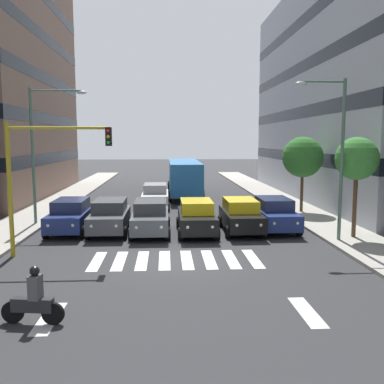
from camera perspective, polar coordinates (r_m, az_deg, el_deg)
ground_plane at (r=17.55m, az=-2.17°, el=-9.00°), size 180.00×180.00×0.00m
sidewalk_left at (r=19.70m, az=24.07°, el=-7.60°), size 2.98×90.00×0.15m
building_left_block_0 at (r=37.89m, az=20.95°, el=12.31°), size 9.76×27.92×17.31m
crosswalk_markings at (r=17.55m, az=-2.17°, el=-8.99°), size 6.75×2.80×0.01m
lane_arrow_0 at (r=12.96m, az=15.03°, el=-15.11°), size 0.50×2.20×0.01m
lane_arrow_1 at (r=12.76m, az=-18.46°, el=-15.61°), size 0.50×2.20×0.01m
car_0 at (r=23.40m, az=10.90°, el=-2.86°), size 2.02×4.44×1.72m
car_1 at (r=22.68m, az=6.50°, el=-3.09°), size 2.02×4.44×1.72m
car_2 at (r=22.08m, az=0.62°, el=-3.31°), size 2.02×4.44×1.72m
car_3 at (r=22.14m, az=-5.54°, el=-3.32°), size 2.02×4.44×1.72m
car_4 at (r=22.73m, az=-10.86°, el=-3.15°), size 2.02×4.44×1.72m
car_5 at (r=23.35m, az=-15.83°, el=-3.02°), size 2.02×4.44×1.72m
car_row2_0 at (r=30.37m, az=-4.90°, el=-0.52°), size 2.02×4.44×1.72m
bus_behind_traffic at (r=36.79m, az=-1.04°, el=2.34°), size 2.78×10.50×3.00m
motorcycle_with_rider at (r=12.30m, az=-20.32°, el=-13.34°), size 1.70×0.41×1.57m
traffic_light_gantry at (r=18.57m, az=-19.66°, el=3.07°), size 4.26×0.36×5.50m
street_lamp_left at (r=20.87m, az=18.49°, el=6.02°), size 2.37×0.28×7.43m
street_lamp_right at (r=25.29m, az=-19.39°, el=6.37°), size 3.14×0.28×7.50m
street_tree_0 at (r=21.91m, az=21.05°, el=4.09°), size 2.05×2.05×4.81m
street_tree_1 at (r=28.78m, az=14.50°, el=4.49°), size 2.64×2.64×4.88m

